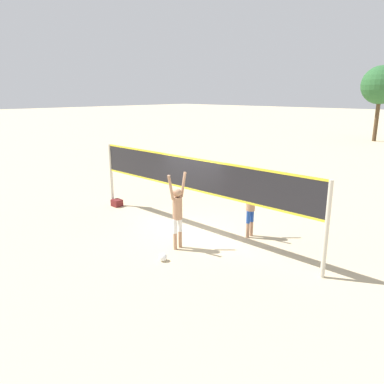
% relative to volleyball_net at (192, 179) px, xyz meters
% --- Properties ---
extents(ground_plane, '(200.00, 200.00, 0.00)m').
position_rel_volleyball_net_xyz_m(ground_plane, '(0.00, 0.00, -1.78)').
color(ground_plane, '#C6B28C').
extents(volleyball_net, '(9.02, 0.11, 2.47)m').
position_rel_volleyball_net_xyz_m(volleyball_net, '(0.00, 0.00, 0.00)').
color(volleyball_net, beige).
rests_on(volleyball_net, ground_plane).
extents(player_spiker, '(0.28, 0.72, 2.24)m').
position_rel_volleyball_net_xyz_m(player_spiker, '(0.60, -1.23, -0.60)').
color(player_spiker, tan).
rests_on(player_spiker, ground_plane).
extents(player_blocker, '(0.28, 0.70, 2.14)m').
position_rel_volleyball_net_xyz_m(player_blocker, '(1.58, 0.98, -0.66)').
color(player_blocker, tan).
rests_on(player_blocker, ground_plane).
extents(volleyball, '(0.22, 0.22, 0.22)m').
position_rel_volleyball_net_xyz_m(volleyball, '(0.93, -2.10, -1.67)').
color(volleyball, white).
rests_on(volleyball, ground_plane).
extents(gear_bag, '(0.39, 0.34, 0.27)m').
position_rel_volleyball_net_xyz_m(gear_bag, '(-4.18, 0.01, -1.65)').
color(gear_bag, maroon).
rests_on(gear_bag, ground_plane).
extents(tree_left_cluster, '(3.42, 3.42, 6.78)m').
position_rel_volleyball_net_xyz_m(tree_left_cluster, '(-4.00, 28.88, 3.25)').
color(tree_left_cluster, '#4C3823').
rests_on(tree_left_cluster, ground_plane).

